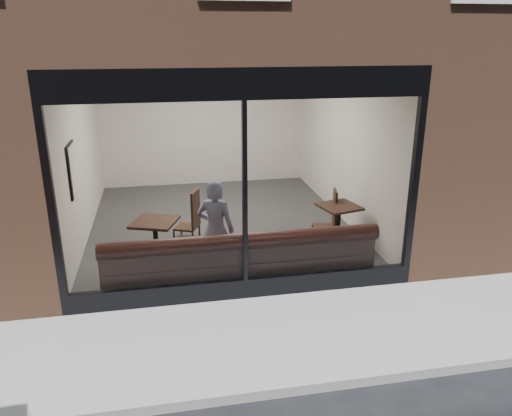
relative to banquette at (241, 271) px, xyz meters
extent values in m
plane|color=black|center=(0.00, -2.45, -0.23)|extent=(120.00, 120.00, 0.00)
cube|color=gray|center=(0.00, -1.45, -0.22)|extent=(40.00, 2.00, 0.01)
cube|color=gray|center=(0.00, -2.50, -0.17)|extent=(40.00, 0.10, 0.12)
cube|color=brown|center=(-3.75, 5.55, 1.38)|extent=(2.50, 12.00, 3.20)
cube|color=brown|center=(3.75, 5.55, 1.38)|extent=(2.50, 12.00, 3.20)
cube|color=brown|center=(0.00, 8.55, 1.38)|extent=(5.00, 6.00, 3.20)
plane|color=#2D2D30|center=(0.00, 2.55, -0.21)|extent=(6.00, 6.00, 0.00)
plane|color=white|center=(0.00, 2.55, 2.97)|extent=(6.00, 6.00, 0.00)
plane|color=silver|center=(0.00, 5.54, 1.37)|extent=(5.00, 0.00, 5.00)
plane|color=silver|center=(-2.49, 2.55, 1.37)|extent=(0.00, 6.00, 6.00)
plane|color=silver|center=(2.49, 2.55, 1.37)|extent=(0.00, 6.00, 6.00)
cube|color=black|center=(0.00, -0.40, -0.08)|extent=(5.00, 0.10, 0.30)
cube|color=black|center=(0.00, -0.40, 2.77)|extent=(5.00, 0.10, 0.40)
cube|color=black|center=(0.00, -0.40, 1.32)|extent=(0.06, 0.10, 2.50)
plane|color=white|center=(0.00, -0.43, 1.33)|extent=(4.80, 0.00, 4.80)
cube|color=#3C1C16|center=(0.00, 0.00, 0.00)|extent=(4.00, 0.55, 0.45)
imported|color=#919AC4|center=(-0.33, 0.32, 0.56)|extent=(0.68, 0.58, 1.57)
cube|color=black|center=(-1.24, 0.97, 0.52)|extent=(0.85, 0.85, 0.04)
cube|color=black|center=(1.93, 1.13, 0.52)|extent=(0.78, 0.78, 0.04)
cube|color=black|center=(-0.69, 1.94, 0.01)|extent=(0.50, 0.50, 0.04)
cube|color=black|center=(1.77, 1.46, 0.01)|extent=(0.44, 0.44, 0.04)
cube|color=white|center=(-2.45, 1.42, 1.32)|extent=(0.02, 0.59, 0.79)
camera|label=1|loc=(-1.06, -6.67, 3.35)|focal=35.00mm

